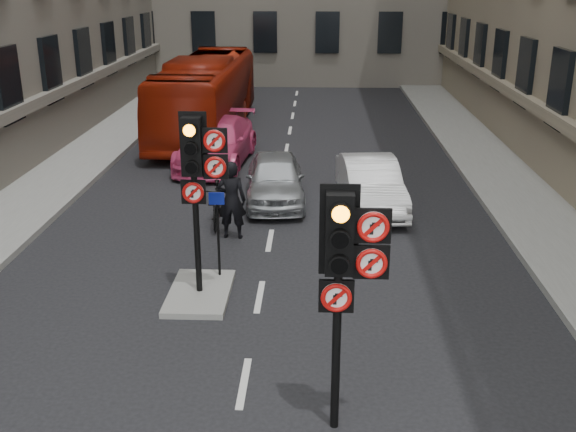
# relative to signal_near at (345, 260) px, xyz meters

# --- Properties ---
(pavement_left) EXTENTS (3.00, 50.00, 0.16)m
(pavement_left) POSITION_rel_signal_near_xyz_m (-8.69, 11.01, -2.50)
(pavement_left) COLOR gray
(pavement_left) RESTS_ON ground
(pavement_right) EXTENTS (3.00, 50.00, 0.16)m
(pavement_right) POSITION_rel_signal_near_xyz_m (5.71, 11.01, -2.50)
(pavement_right) COLOR gray
(pavement_right) RESTS_ON ground
(centre_island) EXTENTS (1.20, 2.00, 0.12)m
(centre_island) POSITION_rel_signal_near_xyz_m (-2.69, 4.01, -2.52)
(centre_island) COLOR gray
(centre_island) RESTS_ON ground
(signal_near) EXTENTS (0.91, 0.40, 3.58)m
(signal_near) POSITION_rel_signal_near_xyz_m (0.00, 0.00, 0.00)
(signal_near) COLOR black
(signal_near) RESTS_ON ground
(signal_far) EXTENTS (0.91, 0.40, 3.58)m
(signal_far) POSITION_rel_signal_near_xyz_m (-2.60, 4.00, 0.12)
(signal_far) COLOR black
(signal_far) RESTS_ON centre_island
(car_silver) EXTENTS (1.87, 4.06, 1.35)m
(car_silver) POSITION_rel_signal_near_xyz_m (-1.54, 9.98, -1.91)
(car_silver) COLOR #9FA2A6
(car_silver) RESTS_ON ground
(car_white) EXTENTS (1.82, 4.24, 1.36)m
(car_white) POSITION_rel_signal_near_xyz_m (1.09, 9.53, -1.90)
(car_white) COLOR silver
(car_white) RESTS_ON ground
(car_pink) EXTENTS (2.49, 5.27, 1.48)m
(car_pink) POSITION_rel_signal_near_xyz_m (-3.72, 13.81, -1.84)
(car_pink) COLOR #D13D71
(car_pink) RESTS_ON ground
(bus_red) EXTENTS (2.78, 10.92, 3.03)m
(bus_red) POSITION_rel_signal_near_xyz_m (-4.78, 18.46, -1.07)
(bus_red) COLOR maroon
(bus_red) RESTS_ON ground
(motorcycle) EXTENTS (0.63, 1.86, 1.10)m
(motorcycle) POSITION_rel_signal_near_xyz_m (-2.91, 8.04, -2.03)
(motorcycle) COLOR black
(motorcycle) RESTS_ON ground
(motorcyclist) EXTENTS (0.72, 0.50, 1.92)m
(motorcyclist) POSITION_rel_signal_near_xyz_m (-2.41, 7.18, -1.62)
(motorcyclist) COLOR black
(motorcyclist) RESTS_ON ground
(info_sign) EXTENTS (0.31, 0.10, 1.82)m
(info_sign) POSITION_rel_signal_near_xyz_m (-2.39, 4.74, -1.28)
(info_sign) COLOR black
(info_sign) RESTS_ON centre_island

